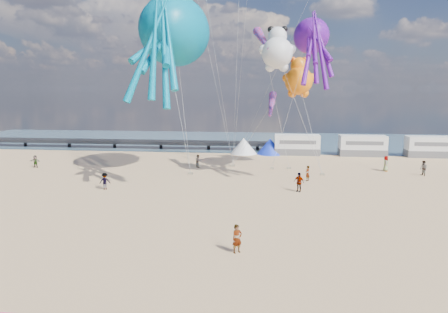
% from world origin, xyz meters
% --- Properties ---
extents(ground, '(120.00, 120.00, 0.00)m').
position_xyz_m(ground, '(0.00, 0.00, 0.00)').
color(ground, '#DAB17E').
rests_on(ground, ground).
extents(water, '(120.00, 120.00, 0.00)m').
position_xyz_m(water, '(0.00, 55.00, 0.02)').
color(water, '#37576A').
rests_on(water, ground).
extents(pier, '(60.00, 3.00, 0.50)m').
position_xyz_m(pier, '(-28.00, 44.00, 1.00)').
color(pier, black).
rests_on(pier, ground).
extents(motorhome_0, '(6.60, 2.50, 3.00)m').
position_xyz_m(motorhome_0, '(6.00, 40.00, 1.50)').
color(motorhome_0, silver).
rests_on(motorhome_0, ground).
extents(motorhome_1, '(6.60, 2.50, 3.00)m').
position_xyz_m(motorhome_1, '(15.50, 40.00, 1.50)').
color(motorhome_1, silver).
rests_on(motorhome_1, ground).
extents(motorhome_2, '(6.60, 2.50, 3.00)m').
position_xyz_m(motorhome_2, '(25.00, 40.00, 1.50)').
color(motorhome_2, silver).
rests_on(motorhome_2, ground).
extents(tent_white, '(4.00, 4.00, 2.40)m').
position_xyz_m(tent_white, '(-2.00, 40.00, 1.20)').
color(tent_white, white).
rests_on(tent_white, ground).
extents(tent_blue, '(4.00, 4.00, 2.40)m').
position_xyz_m(tent_blue, '(2.00, 40.00, 1.20)').
color(tent_blue, '#1933CC').
rests_on(tent_blue, ground).
extents(standing_person, '(0.77, 0.71, 1.76)m').
position_xyz_m(standing_person, '(-0.05, 2.71, 0.88)').
color(standing_person, tan).
rests_on(standing_person, ground).
extents(beachgoer_1, '(0.82, 0.99, 1.74)m').
position_xyz_m(beachgoer_1, '(19.24, 26.50, 0.87)').
color(beachgoer_1, '#7F6659').
rests_on(beachgoer_1, ground).
extents(beachgoer_2, '(0.94, 0.82, 1.65)m').
position_xyz_m(beachgoer_2, '(-14.14, 16.57, 0.82)').
color(beachgoer_2, '#7F6659').
rests_on(beachgoer_2, ground).
extents(beachgoer_3, '(1.39, 1.26, 1.87)m').
position_xyz_m(beachgoer_3, '(4.69, 17.80, 0.94)').
color(beachgoer_3, '#7F6659').
rests_on(beachgoer_3, ground).
extents(beachgoer_4, '(0.93, 0.45, 1.53)m').
position_xyz_m(beachgoer_4, '(-27.31, 26.27, 0.77)').
color(beachgoer_4, '#7F6659').
rests_on(beachgoer_4, ground).
extents(beachgoer_5, '(1.26, 1.54, 1.65)m').
position_xyz_m(beachgoer_5, '(5.95, 22.50, 0.83)').
color(beachgoer_5, '#7F6659').
rests_on(beachgoer_5, ground).
extents(beachgoer_6, '(0.59, 0.76, 1.84)m').
position_xyz_m(beachgoer_6, '(15.76, 28.74, 0.92)').
color(beachgoer_6, '#7F6659').
rests_on(beachgoer_6, ground).
extents(beachgoer_7, '(0.91, 0.94, 1.63)m').
position_xyz_m(beachgoer_7, '(-7.00, 28.51, 0.82)').
color(beachgoer_7, '#7F6659').
rests_on(beachgoer_7, ground).
extents(sandbag_a, '(0.50, 0.35, 0.22)m').
position_xyz_m(sandbag_a, '(-7.14, 24.32, 0.11)').
color(sandbag_a, gray).
rests_on(sandbag_a, ground).
extents(sandbag_b, '(0.50, 0.35, 0.22)m').
position_xyz_m(sandbag_b, '(2.21, 28.30, 0.11)').
color(sandbag_b, gray).
rests_on(sandbag_b, ground).
extents(sandbag_c, '(0.50, 0.35, 0.22)m').
position_xyz_m(sandbag_c, '(7.92, 25.55, 0.11)').
color(sandbag_c, gray).
rests_on(sandbag_c, ground).
extents(sandbag_d, '(0.50, 0.35, 0.22)m').
position_xyz_m(sandbag_d, '(4.32, 28.79, 0.11)').
color(sandbag_d, gray).
rests_on(sandbag_d, ground).
extents(sandbag_e, '(0.50, 0.35, 0.22)m').
position_xyz_m(sandbag_e, '(-2.69, 29.60, 0.11)').
color(sandbag_e, gray).
rests_on(sandbag_e, ground).
extents(kite_octopus_teal, '(6.81, 12.95, 14.15)m').
position_xyz_m(kite_octopus_teal, '(-8.69, 24.52, 15.96)').
color(kite_octopus_teal, '#007394').
extents(kite_octopus_purple, '(6.32, 9.55, 10.07)m').
position_xyz_m(kite_octopus_purple, '(6.12, 25.50, 15.39)').
color(kite_octopus_purple, '#590F8E').
extents(kite_panda, '(4.74, 4.59, 5.44)m').
position_xyz_m(kite_panda, '(2.44, 22.09, 13.34)').
color(kite_panda, silver).
extents(kite_teddy_orange, '(4.29, 4.05, 5.86)m').
position_xyz_m(kite_teddy_orange, '(5.28, 30.42, 10.70)').
color(kite_teddy_orange, orange).
extents(windsock_left, '(3.91, 7.39, 7.54)m').
position_xyz_m(windsock_left, '(-9.69, 25.72, 13.07)').
color(windsock_left, red).
extents(windsock_mid, '(2.46, 5.84, 5.78)m').
position_xyz_m(windsock_mid, '(0.95, 23.42, 14.82)').
color(windsock_mid, red).
extents(windsock_right, '(1.25, 4.75, 4.70)m').
position_xyz_m(windsock_right, '(1.99, 25.44, 7.99)').
color(windsock_right, red).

